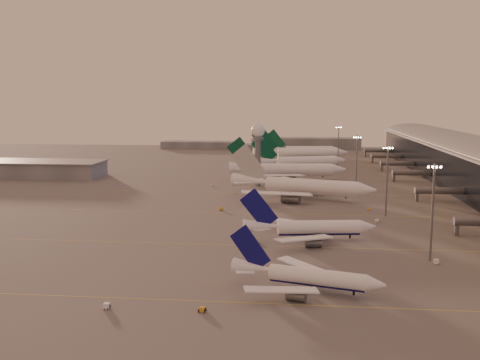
# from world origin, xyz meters

# --- Properties ---
(ground) EXTENTS (700.00, 700.00, 0.00)m
(ground) POSITION_xyz_m (0.00, 0.00, 0.00)
(ground) COLOR #5A5757
(ground) RESTS_ON ground
(taxiway_markings) EXTENTS (180.00, 185.25, 0.02)m
(taxiway_markings) POSITION_xyz_m (30.00, 56.00, 0.01)
(taxiway_markings) COLOR gold
(taxiway_markings) RESTS_ON ground
(hangar) EXTENTS (82.00, 27.00, 8.50)m
(hangar) POSITION_xyz_m (-120.00, 140.00, 4.32)
(hangar) COLOR slate
(hangar) RESTS_ON ground
(radar_tower) EXTENTS (6.40, 6.40, 31.10)m
(radar_tower) POSITION_xyz_m (5.00, 120.00, 20.95)
(radar_tower) COLOR slate
(radar_tower) RESTS_ON ground
(mast_a) EXTENTS (3.60, 0.56, 25.00)m
(mast_a) POSITION_xyz_m (58.00, 0.00, 13.74)
(mast_a) COLOR slate
(mast_a) RESTS_ON ground
(mast_b) EXTENTS (3.60, 0.56, 25.00)m
(mast_b) POSITION_xyz_m (55.00, 55.00, 13.74)
(mast_b) COLOR slate
(mast_b) RESTS_ON ground
(mast_c) EXTENTS (3.60, 0.56, 25.00)m
(mast_c) POSITION_xyz_m (50.00, 110.00, 13.74)
(mast_c) COLOR slate
(mast_c) RESTS_ON ground
(mast_d) EXTENTS (3.60, 0.56, 25.00)m
(mast_d) POSITION_xyz_m (48.00, 200.00, 13.74)
(mast_d) COLOR slate
(mast_d) RESTS_ON ground
(distant_horizon) EXTENTS (165.00, 37.50, 9.00)m
(distant_horizon) POSITION_xyz_m (2.62, 325.14, 3.89)
(distant_horizon) COLOR slate
(distant_horizon) RESTS_ON ground
(narrowbody_near) EXTENTS (33.66, 26.49, 13.48)m
(narrowbody_near) POSITION_xyz_m (26.07, -26.63, 2.73)
(narrowbody_near) COLOR white
(narrowbody_near) RESTS_ON ground
(narrowbody_mid) EXTENTS (39.85, 31.59, 15.62)m
(narrowbody_mid) POSITION_xyz_m (27.64, 17.41, 3.16)
(narrowbody_mid) COLOR white
(narrowbody_mid) RESTS_ON ground
(widebody_white) EXTENTS (60.77, 47.96, 22.07)m
(widebody_white) POSITION_xyz_m (25.63, 87.57, 3.83)
(widebody_white) COLOR white
(widebody_white) RESTS_ON ground
(greentail_a) EXTENTS (60.83, 48.95, 22.09)m
(greentail_a) POSITION_xyz_m (18.73, 142.19, 3.90)
(greentail_a) COLOR white
(greentail_a) RESTS_ON ground
(greentail_b) EXTENTS (55.40, 44.00, 20.92)m
(greentail_b) POSITION_xyz_m (25.31, 182.91, 3.70)
(greentail_b) COLOR white
(greentail_b) RESTS_ON ground
(greentail_c) EXTENTS (63.79, 50.90, 23.60)m
(greentail_c) POSITION_xyz_m (25.85, 227.67, 4.17)
(greentail_c) COLOR white
(greentail_c) RESTS_ON ground
(greentail_d) EXTENTS (54.41, 43.70, 19.80)m
(greentail_d) POSITION_xyz_m (28.06, 261.59, 3.50)
(greentail_d) COLOR white
(greentail_d) RESTS_ON ground
(gsv_truck_a) EXTENTS (6.19, 2.70, 2.43)m
(gsv_truck_a) POSITION_xyz_m (-12.51, -41.19, 1.24)
(gsv_truck_a) COLOR white
(gsv_truck_a) RESTS_ON ground
(gsv_tug_near) EXTENTS (2.06, 3.26, 0.91)m
(gsv_tug_near) POSITION_xyz_m (5.98, -40.80, 0.47)
(gsv_tug_near) COLOR gold
(gsv_tug_near) RESTS_ON ground
(gsv_catering_a) EXTENTS (5.83, 3.13, 4.60)m
(gsv_catering_a) POSITION_xyz_m (59.01, -3.16, 2.30)
(gsv_catering_a) COLOR white
(gsv_catering_a) RESTS_ON ground
(gsv_tug_mid) EXTENTS (4.03, 3.45, 0.99)m
(gsv_tug_mid) POSITION_xyz_m (10.75, 15.71, 0.51)
(gsv_tug_mid) COLOR white
(gsv_tug_mid) RESTS_ON ground
(gsv_truck_b) EXTENTS (6.02, 3.89, 2.29)m
(gsv_truck_b) POSITION_xyz_m (51.02, 44.20, 1.17)
(gsv_truck_b) COLOR white
(gsv_truck_b) RESTS_ON ground
(gsv_truck_c) EXTENTS (6.39, 4.81, 2.46)m
(gsv_truck_c) POSITION_xyz_m (-3.95, 59.19, 1.25)
(gsv_truck_c) COLOR gold
(gsv_truck_c) RESTS_ON ground
(gsv_catering_b) EXTENTS (4.73, 2.54, 3.74)m
(gsv_catering_b) POSITION_xyz_m (50.36, 64.15, 1.87)
(gsv_catering_b) COLOR gold
(gsv_catering_b) RESTS_ON ground
(gsv_tug_far) EXTENTS (4.01, 4.43, 1.09)m
(gsv_tug_far) POSITION_xyz_m (26.75, 102.97, 0.56)
(gsv_tug_far) COLOR white
(gsv_tug_far) RESTS_ON ground
(gsv_truck_d) EXTENTS (2.87, 5.17, 1.98)m
(gsv_truck_d) POSITION_xyz_m (-16.67, 116.73, 1.01)
(gsv_truck_d) COLOR white
(gsv_truck_d) RESTS_ON ground
(gsv_tug_hangar) EXTENTS (3.66, 3.09, 0.90)m
(gsv_tug_hangar) POSITION_xyz_m (34.43, 163.47, 0.46)
(gsv_tug_hangar) COLOR white
(gsv_tug_hangar) RESTS_ON ground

